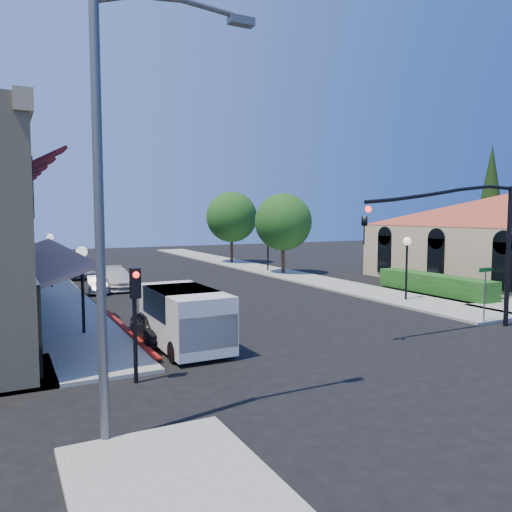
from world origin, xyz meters
name	(u,v)px	position (x,y,z in m)	size (l,w,h in m)	color
ground	(387,359)	(0.00, 0.00, 0.00)	(120.00, 120.00, 0.00)	black
sidewalk_left	(42,279)	(-8.75, 27.00, 0.06)	(3.50, 50.00, 0.12)	gray
sidewalk_right	(254,268)	(8.75, 27.00, 0.06)	(3.50, 50.00, 0.12)	gray
curb_red_strip	(125,331)	(-6.90, 8.00, 0.00)	(0.25, 10.00, 0.06)	maroon
mission_building	(511,229)	(21.99, 11.50, 3.75)	(30.12, 30.12, 6.40)	tan
hedge	(434,295)	(11.70, 9.00, 0.00)	(1.40, 8.00, 1.10)	#174D16
conifer_far	(491,197)	(28.00, 18.00, 6.36)	(3.20, 3.20, 11.00)	#302213
street_tree_a	(283,222)	(8.80, 22.00, 4.19)	(4.56, 4.56, 6.48)	#302213
street_tree_b	(232,217)	(8.80, 32.00, 4.54)	(4.94, 4.94, 7.02)	#302213
signal_mast_arm	(475,232)	(5.86, 1.50, 4.09)	(8.01, 0.39, 6.00)	black
secondary_signal	(135,304)	(-8.00, 1.41, 2.32)	(0.28, 0.42, 3.32)	black
cobra_streetlight	(116,193)	(-9.15, -2.00, 5.27)	(3.60, 0.25, 9.31)	#595B5E
street_name_sign	(485,286)	(7.50, 2.20, 1.70)	(0.80, 0.06, 2.50)	#595B5E
lamppost_left_near	(82,267)	(-8.50, 8.00, 2.74)	(0.44, 0.44, 3.57)	black
lamppost_left_far	(50,247)	(-8.50, 22.00, 2.74)	(0.44, 0.44, 3.57)	black
lamppost_right_near	(407,252)	(8.50, 8.00, 2.74)	(0.44, 0.44, 3.57)	black
lamppost_right_far	(268,239)	(8.50, 24.00, 2.74)	(0.44, 0.44, 3.57)	black
white_van	(185,314)	(-5.50, 4.45, 1.23)	(2.15, 4.81, 2.12)	silver
parked_car_a	(154,326)	(-6.20, 6.00, 0.56)	(1.32, 3.28, 1.12)	black
parked_car_b	(97,284)	(-6.14, 19.00, 0.53)	(1.12, 3.21, 1.06)	gray
parked_car_c	(116,279)	(-4.80, 20.00, 0.68)	(1.91, 4.70, 1.36)	silver
parked_car_d	(78,269)	(-6.20, 27.22, 0.65)	(2.14, 4.65, 1.29)	#B5B7BB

